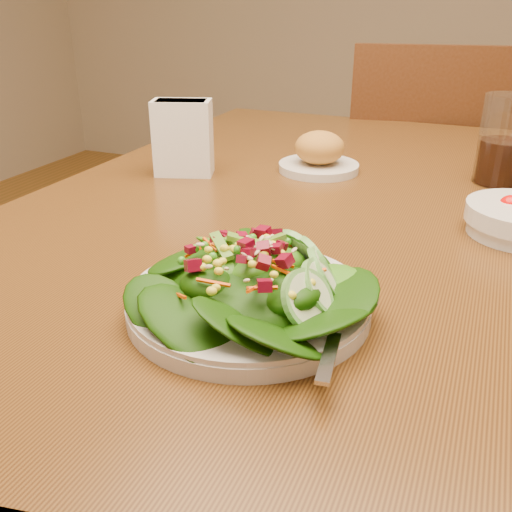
{
  "coord_description": "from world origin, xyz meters",
  "views": [
    {
      "loc": [
        0.25,
        -0.83,
        1.06
      ],
      "look_at": [
        0.04,
        -0.33,
        0.8
      ],
      "focal_mm": 40.0,
      "sensor_mm": 36.0,
      "label": 1
    }
  ],
  "objects": [
    {
      "name": "chair_far",
      "position": [
        0.07,
        0.85,
        0.5
      ],
      "size": [
        0.5,
        0.51,
        0.94
      ],
      "rotation": [
        0.0,
        0.0,
        3.32
      ],
      "color": "#462513",
      "rests_on": "ground_plane"
    },
    {
      "name": "bread_plate",
      "position": [
        -0.04,
        0.18,
        0.78
      ],
      "size": [
        0.15,
        0.15,
        0.08
      ],
      "color": "silver",
      "rests_on": "dining_table"
    },
    {
      "name": "drinking_glass",
      "position": [
        0.27,
        0.23,
        0.82
      ],
      "size": [
        0.09,
        0.09,
        0.15
      ],
      "color": "silver",
      "rests_on": "dining_table"
    },
    {
      "name": "dining_table",
      "position": [
        0.0,
        0.0,
        0.65
      ],
      "size": [
        0.9,
        1.4,
        0.75
      ],
      "color": "brown",
      "rests_on": "ground_plane"
    },
    {
      "name": "salad_plate",
      "position": [
        0.05,
        -0.35,
        0.78
      ],
      "size": [
        0.26,
        0.26,
        0.07
      ],
      "rotation": [
        0.0,
        0.0,
        0.08
      ],
      "color": "silver",
      "rests_on": "dining_table"
    },
    {
      "name": "napkin_holder",
      "position": [
        -0.26,
        0.06,
        0.82
      ],
      "size": [
        0.12,
        0.09,
        0.13
      ],
      "rotation": [
        0.0,
        0.0,
        0.34
      ],
      "color": "white",
      "rests_on": "dining_table"
    }
  ]
}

